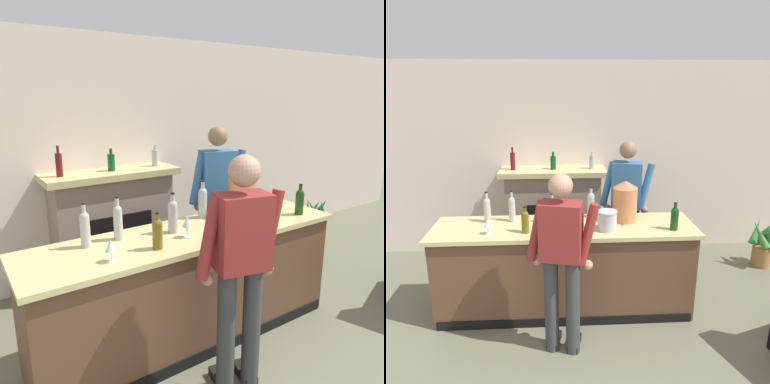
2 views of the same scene
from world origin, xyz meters
TOP-DOWN VIEW (x-y plane):
  - wall_back_panel at (0.00, 4.01)m, footprint 12.00×0.07m
  - bar_counter at (0.22, 2.36)m, footprint 2.77×0.72m
  - fireplace_stone at (0.10, 3.75)m, footprint 1.47×0.52m
  - potted_plant_corner at (2.96, 3.23)m, footprint 0.43×0.45m
  - person_customer at (0.18, 1.67)m, footprint 0.65×0.37m
  - person_bartender at (1.00, 3.02)m, footprint 0.64×0.37m
  - copper_dispenser at (0.88, 2.48)m, footprint 0.27×0.30m
  - ice_bucket_steel at (0.66, 2.22)m, footprint 0.21×0.21m
  - wine_bottle_chardonnay_pale at (-0.60, 2.52)m, footprint 0.07×0.07m
  - wine_bottle_cabernet_heavy at (1.34, 2.18)m, footprint 0.08×0.08m
  - wine_bottle_port_short at (0.10, 2.43)m, footprint 0.08×0.08m
  - wine_bottle_merlot_tall at (-0.34, 2.53)m, footprint 0.07×0.07m
  - wine_bottle_rose_blush at (0.53, 2.61)m, footprint 0.08×0.08m
  - wine_bottle_riesling_slim at (-0.17, 2.19)m, footprint 0.08×0.08m
  - wine_glass_by_dispenser at (0.13, 2.27)m, footprint 0.08×0.08m
  - wine_glass_mid_counter at (-0.54, 2.17)m, footprint 0.08×0.08m

SIDE VIEW (x-z plane):
  - potted_plant_corner at x=2.96m, z-range 0.00..0.68m
  - bar_counter at x=0.22m, z-range 0.00..1.00m
  - fireplace_stone at x=0.10m, z-range -0.15..1.46m
  - person_customer at x=0.18m, z-range 0.09..1.82m
  - person_bartender at x=1.00m, z-range 0.10..1.89m
  - ice_bucket_steel at x=0.66m, z-range 1.00..1.20m
  - wine_glass_mid_counter at x=-0.54m, z-range 1.03..1.18m
  - wine_glass_by_dispenser at x=0.13m, z-range 1.03..1.20m
  - wine_bottle_riesling_slim at x=-0.17m, z-range 0.98..1.26m
  - wine_bottle_cabernet_heavy at x=1.34m, z-range 0.98..1.27m
  - wine_bottle_port_short at x=0.10m, z-range 0.98..1.31m
  - wine_bottle_chardonnay_pale at x=-0.60m, z-range 0.97..1.32m
  - wine_bottle_merlot_tall at x=-0.34m, z-range 0.97..1.32m
  - wine_bottle_rose_blush at x=0.53m, z-range 0.98..1.33m
  - copper_dispenser at x=0.88m, z-range 1.00..1.45m
  - wall_back_panel at x=0.00m, z-range 0.00..2.75m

